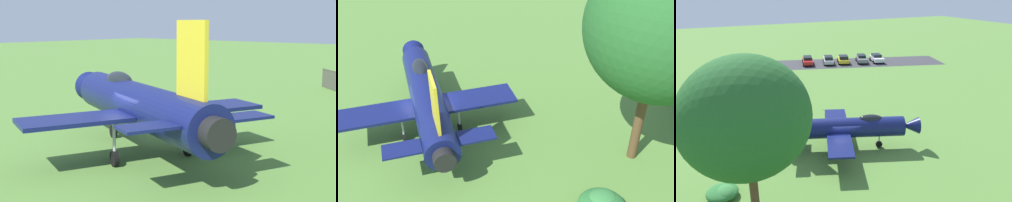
{
  "view_description": "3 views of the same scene",
  "coord_description": "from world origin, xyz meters",
  "views": [
    {
      "loc": [
        -13.34,
        13.42,
        5.37
      ],
      "look_at": [
        -0.19,
        -1.44,
        2.06
      ],
      "focal_mm": 50.8,
      "sensor_mm": 36.0,
      "label": 1
    },
    {
      "loc": [
        -17.68,
        8.44,
        13.88
      ],
      "look_at": [
        -3.65,
        -2.85,
        2.5
      ],
      "focal_mm": 42.23,
      "sensor_mm": 36.0,
      "label": 2
    },
    {
      "loc": [
        -11.38,
        -23.61,
        13.87
      ],
      "look_at": [
        3.72,
        7.67,
        1.5
      ],
      "focal_mm": 34.91,
      "sensor_mm": 36.0,
      "label": 3
    }
  ],
  "objects": [
    {
      "name": "display_jet",
      "position": [
        0.34,
        -0.13,
        2.07
      ],
      "size": [
        12.21,
        9.96,
        5.43
      ],
      "rotation": [
        0.0,
        0.0,
        5.91
      ],
      "color": "#111951",
      "rests_on": "ground_plane"
    },
    {
      "name": "ground_plane",
      "position": [
        0.0,
        0.0,
        0.0
      ],
      "size": [
        200.0,
        200.0,
        0.0
      ],
      "primitive_type": "plane",
      "color": "#568438"
    },
    {
      "name": "shade_tree",
      "position": [
        -9.12,
        -7.12,
        7.24
      ],
      "size": [
        7.07,
        6.2,
        10.67
      ],
      "color": "brown",
      "rests_on": "ground_plane"
    },
    {
      "name": "shrub_by_tree",
      "position": [
        -10.48,
        -2.94,
        0.41
      ],
      "size": [
        1.44,
        1.68,
        0.83
      ],
      "color": "#387F3D",
      "rests_on": "ground_plane"
    }
  ]
}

